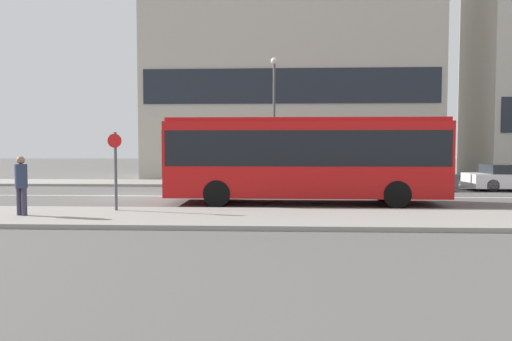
{
  "coord_description": "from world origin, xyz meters",
  "views": [
    {
      "loc": [
        6.22,
        -19.45,
        2.15
      ],
      "look_at": [
        5.41,
        -2.01,
        1.23
      ],
      "focal_mm": 32.0,
      "sensor_mm": 36.0,
      "label": 1
    }
  ],
  "objects": [
    {
      "name": "ground_plane",
      "position": [
        0.0,
        0.0,
        0.0
      ],
      "size": [
        120.0,
        120.0,
        0.0
      ],
      "primitive_type": "plane",
      "color": "#595654"
    },
    {
      "name": "sidewalk_near",
      "position": [
        0.0,
        -6.25,
        0.07
      ],
      "size": [
        44.0,
        3.5,
        0.13
      ],
      "color": "gray",
      "rests_on": "ground_plane"
    },
    {
      "name": "sidewalk_far",
      "position": [
        0.0,
        6.25,
        0.07
      ],
      "size": [
        44.0,
        3.5,
        0.13
      ],
      "color": "gray",
      "rests_on": "ground_plane"
    },
    {
      "name": "lane_centerline",
      "position": [
        0.0,
        0.0,
        0.0
      ],
      "size": [
        41.8,
        0.16,
        0.01
      ],
      "color": "silver",
      "rests_on": "ground_plane"
    },
    {
      "name": "apartment_block_left_tower",
      "position": [
        7.03,
        12.72,
        10.82
      ],
      "size": [
        19.47,
        6.51,
        21.65
      ],
      "color": "#B7B2A3",
      "rests_on": "ground_plane"
    },
    {
      "name": "city_bus",
      "position": [
        7.23,
        -2.31,
        1.83
      ],
      "size": [
        10.2,
        2.57,
        3.18
      ],
      "rotation": [
        0.0,
        0.0,
        0.08
      ],
      "color": "red",
      "rests_on": "ground_plane"
    },
    {
      "name": "parked_car_0",
      "position": [
        12.78,
        3.43,
        0.64
      ],
      "size": [
        4.05,
        1.84,
        1.35
      ],
      "color": "#4C5156",
      "rests_on": "ground_plane"
    },
    {
      "name": "parked_car_1",
      "position": [
        17.67,
        3.26,
        0.61
      ],
      "size": [
        4.25,
        1.79,
        1.27
      ],
      "color": "silver",
      "rests_on": "ground_plane"
    },
    {
      "name": "pedestrian_near_stop",
      "position": [
        -1.25,
        -6.51,
        1.12
      ],
      "size": [
        0.34,
        0.34,
        1.73
      ],
      "rotation": [
        0.0,
        0.0,
        -0.33
      ],
      "color": "#383347",
      "rests_on": "sidewalk_near"
    },
    {
      "name": "bus_stop_sign",
      "position": [
        1.13,
        -5.32,
        1.58
      ],
      "size": [
        0.44,
        0.12,
        2.47
      ],
      "color": "#4C4C51",
      "rests_on": "sidewalk_near"
    },
    {
      "name": "street_lamp",
      "position": [
        6.06,
        5.12,
        4.26
      ],
      "size": [
        0.36,
        0.36,
        6.75
      ],
      "color": "#4C4C51",
      "rests_on": "sidewalk_far"
    }
  ]
}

